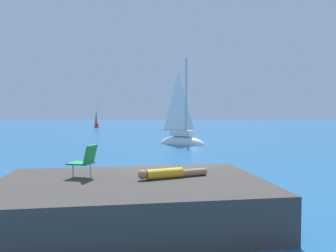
{
  "coord_description": "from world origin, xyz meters",
  "views": [
    {
      "loc": [
        -0.67,
        -11.29,
        2.58
      ],
      "look_at": [
        1.04,
        11.28,
        1.54
      ],
      "focal_mm": 36.44,
      "sensor_mm": 36.0,
      "label": 1
    }
  ],
  "objects_px": {
    "beach_chair": "(85,160)",
    "sailboat_near": "(182,139)",
    "sailboat_far": "(97,126)",
    "person_sunbather": "(170,173)"
  },
  "relations": [
    {
      "from": "sailboat_far",
      "to": "person_sunbather",
      "type": "xyz_separation_m",
      "value": [
        7.56,
        -44.3,
        0.91
      ]
    },
    {
      "from": "person_sunbather",
      "to": "beach_chair",
      "type": "distance_m",
      "value": 2.04
    },
    {
      "from": "sailboat_far",
      "to": "person_sunbather",
      "type": "bearing_deg",
      "value": -22.93
    },
    {
      "from": "beach_chair",
      "to": "sailboat_near",
      "type": "bearing_deg",
      "value": -84.22
    },
    {
      "from": "sailboat_far",
      "to": "beach_chair",
      "type": "height_order",
      "value": "sailboat_far"
    },
    {
      "from": "sailboat_far",
      "to": "person_sunbather",
      "type": "height_order",
      "value": "sailboat_far"
    },
    {
      "from": "sailboat_far",
      "to": "beach_chair",
      "type": "xyz_separation_m",
      "value": [
        5.55,
        -44.13,
        1.24
      ]
    },
    {
      "from": "sailboat_near",
      "to": "sailboat_far",
      "type": "relative_size",
      "value": 2.25
    },
    {
      "from": "sailboat_far",
      "to": "person_sunbather",
      "type": "relative_size",
      "value": 1.87
    },
    {
      "from": "sailboat_far",
      "to": "beach_chair",
      "type": "distance_m",
      "value": 44.49
    }
  ]
}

